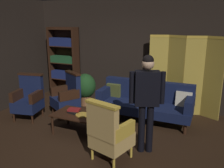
{
  "coord_description": "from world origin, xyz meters",
  "views": [
    {
      "loc": [
        1.92,
        -3.57,
        2.23
      ],
      "look_at": [
        0.0,
        0.8,
        0.95
      ],
      "focal_mm": 38.08,
      "sensor_mm": 36.0,
      "label": 1
    }
  ],
  "objects": [
    {
      "name": "book_black_cloth",
      "position": [
        -0.6,
        0.25,
        0.44
      ],
      "size": [
        0.21,
        0.22,
        0.04
      ],
      "primitive_type": "cube",
      "rotation": [
        0.0,
        0.0,
        -0.14
      ],
      "color": "black",
      "rests_on": "coffee_table"
    },
    {
      "name": "brass_tray",
      "position": [
        -0.38,
        0.2,
        0.43
      ],
      "size": [
        0.27,
        0.27,
        0.02
      ],
      "primitive_type": "cylinder",
      "color": "gold",
      "rests_on": "coffee_table"
    },
    {
      "name": "ground_plane",
      "position": [
        0.0,
        0.0,
        0.0
      ],
      "size": [
        10.0,
        10.0,
        0.0
      ],
      "primitive_type": "plane",
      "color": "black"
    },
    {
      "name": "folding_screen",
      "position": [
        1.27,
        2.19,
        0.99
      ],
      "size": [
        1.72,
        0.29,
        1.9
      ],
      "color": "#B29338",
      "rests_on": "ground_plane"
    },
    {
      "name": "bookshelf",
      "position": [
        -2.15,
        2.19,
        1.08
      ],
      "size": [
        0.9,
        0.32,
        2.05
      ],
      "color": "black",
      "rests_on": "ground_plane"
    },
    {
      "name": "armchair_wing_left",
      "position": [
        -1.25,
        0.98,
        0.49
      ],
      "size": [
        0.79,
        0.79,
        1.04
      ],
      "color": "black",
      "rests_on": "ground_plane"
    },
    {
      "name": "potted_plant",
      "position": [
        -1.21,
        1.75,
        0.5
      ],
      "size": [
        0.57,
        0.57,
        0.87
      ],
      "color": "brown",
      "rests_on": "ground_plane"
    },
    {
      "name": "coffee_table",
      "position": [
        -0.49,
        0.23,
        0.37
      ],
      "size": [
        1.0,
        0.64,
        0.42
      ],
      "color": "black",
      "rests_on": "ground_plane"
    },
    {
      "name": "book_red_leather",
      "position": [
        -0.6,
        0.25,
        0.48
      ],
      "size": [
        0.26,
        0.2,
        0.04
      ],
      "primitive_type": "cube",
      "rotation": [
        0.0,
        0.0,
        0.21
      ],
      "color": "maroon",
      "rests_on": "book_black_cloth"
    },
    {
      "name": "armchair_wing_right",
      "position": [
        -1.95,
        0.44,
        0.49
      ],
      "size": [
        0.68,
        0.68,
        1.04
      ],
      "color": "black",
      "rests_on": "ground_plane"
    },
    {
      "name": "standing_figure",
      "position": [
        0.94,
        0.1,
        1.03
      ],
      "size": [
        0.55,
        0.34,
        1.7
      ],
      "color": "black",
      "rests_on": "ground_plane"
    },
    {
      "name": "armchair_gilt_accent",
      "position": [
        0.48,
        -0.41,
        0.49
      ],
      "size": [
        0.72,
        0.71,
        1.04
      ],
      "color": "gold",
      "rests_on": "ground_plane"
    },
    {
      "name": "back_wall",
      "position": [
        0.0,
        2.45,
        1.4
      ],
      "size": [
        7.2,
        0.1,
        2.8
      ],
      "primitive_type": "cube",
      "color": "black",
      "rests_on": "ground_plane"
    },
    {
      "name": "velvet_couch",
      "position": [
        0.55,
        1.45,
        0.45
      ],
      "size": [
        2.12,
        0.78,
        0.88
      ],
      "color": "black",
      "rests_on": "ground_plane"
    }
  ]
}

